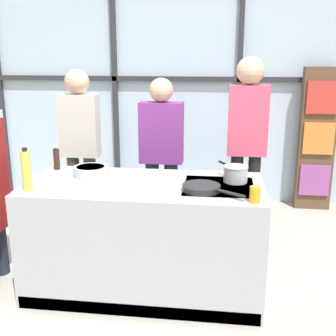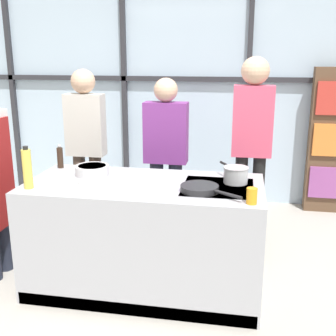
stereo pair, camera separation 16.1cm
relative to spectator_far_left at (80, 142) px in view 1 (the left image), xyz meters
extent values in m
plane|color=#ADA89E|center=(0.81, -0.93, -0.99)|extent=(18.00, 18.00, 0.00)
cube|color=silver|center=(0.81, 1.33, 0.41)|extent=(6.40, 0.04, 2.80)
cube|color=#2D2D33|center=(0.81, 1.28, 0.55)|extent=(6.40, 0.06, 0.06)
cube|color=#2D2D33|center=(-1.49, 1.28, 0.41)|extent=(0.06, 0.06, 2.80)
cube|color=#2D2D33|center=(0.05, 1.28, 0.41)|extent=(0.06, 0.06, 2.80)
cube|color=#2D2D33|center=(1.58, 1.28, 0.41)|extent=(0.06, 0.06, 2.80)
cube|color=brown|center=(2.52, 1.15, -0.14)|extent=(0.41, 0.16, 1.70)
cube|color=#994C93|center=(2.52, 1.05, -0.62)|extent=(0.35, 0.03, 0.37)
cube|color=orange|center=(2.52, 1.05, -0.11)|extent=(0.35, 0.03, 0.37)
cube|color=red|center=(2.52, 1.05, 0.36)|extent=(0.35, 0.03, 0.37)
cube|color=#A8AAB2|center=(0.81, -0.93, -0.55)|extent=(1.81, 0.85, 0.88)
cube|color=black|center=(1.38, -0.93, -0.12)|extent=(0.52, 0.52, 0.01)
cube|color=black|center=(0.81, -1.34, -0.94)|extent=(1.77, 0.03, 0.10)
cylinder|color=#38383D|center=(1.25, -1.06, -0.12)|extent=(0.13, 0.13, 0.01)
cylinder|color=#38383D|center=(1.50, -1.06, -0.12)|extent=(0.13, 0.13, 0.01)
cylinder|color=#38383D|center=(1.25, -0.81, -0.12)|extent=(0.13, 0.13, 0.01)
cylinder|color=#38383D|center=(1.50, -0.81, -0.12)|extent=(0.13, 0.13, 0.01)
cylinder|color=#47382D|center=(0.09, 0.00, -0.57)|extent=(0.12, 0.12, 0.85)
cylinder|color=#47382D|center=(-0.09, 0.00, -0.57)|extent=(0.12, 0.12, 0.85)
cube|color=beige|center=(0.00, 0.00, 0.16)|extent=(0.38, 0.17, 0.61)
sphere|color=#D8AD8C|center=(0.00, 0.00, 0.59)|extent=(0.24, 0.24, 0.24)
cylinder|color=#232838|center=(0.91, 0.00, -0.59)|extent=(0.13, 0.13, 0.81)
cylinder|color=#232838|center=(0.72, 0.00, -0.59)|extent=(0.13, 0.13, 0.81)
cube|color=#7A3384|center=(0.81, 0.00, 0.11)|extent=(0.42, 0.19, 0.58)
sphere|color=#D8AD8C|center=(0.81, 0.00, 0.52)|extent=(0.23, 0.23, 0.23)
cylinder|color=black|center=(1.71, 0.00, -0.54)|extent=(0.12, 0.12, 0.91)
cylinder|color=black|center=(1.55, 0.00, -0.54)|extent=(0.12, 0.12, 0.91)
cube|color=#DB4C6B|center=(1.63, 0.00, 0.24)|extent=(0.37, 0.16, 0.65)
sphere|color=#D8AD8C|center=(1.63, 0.00, 0.70)|extent=(0.25, 0.25, 0.25)
cylinder|color=#232326|center=(1.25, -1.06, -0.09)|extent=(0.28, 0.28, 0.04)
cylinder|color=#B26B2D|center=(1.25, -1.06, -0.07)|extent=(0.22, 0.22, 0.01)
cylinder|color=#232326|center=(1.46, -1.19, -0.08)|extent=(0.20, 0.14, 0.02)
cylinder|color=silver|center=(1.50, -0.81, -0.05)|extent=(0.18, 0.18, 0.13)
cylinder|color=silver|center=(1.50, -0.81, 0.01)|extent=(0.19, 0.19, 0.01)
cylinder|color=black|center=(1.42, -0.65, -0.01)|extent=(0.10, 0.15, 0.02)
cylinder|color=white|center=(0.44, -0.99, -0.10)|extent=(0.25, 0.25, 0.01)
cylinder|color=silver|center=(0.35, -0.79, -0.07)|extent=(0.28, 0.28, 0.08)
cylinder|color=#4C4C51|center=(0.35, -0.79, -0.04)|extent=(0.23, 0.23, 0.01)
cylinder|color=#E0CC4C|center=(0.01, -1.20, 0.03)|extent=(0.07, 0.07, 0.29)
cylinder|color=black|center=(0.01, -1.20, 0.19)|extent=(0.04, 0.04, 0.02)
cylinder|color=#332319|center=(0.00, -0.62, -0.02)|extent=(0.05, 0.05, 0.18)
sphere|color=#B2B2B7|center=(0.00, -0.62, 0.08)|extent=(0.03, 0.03, 0.03)
cylinder|color=orange|center=(1.62, -1.25, -0.06)|extent=(0.07, 0.07, 0.11)
camera|label=1|loc=(1.38, -3.95, 0.84)|focal=45.00mm
camera|label=2|loc=(1.54, -3.93, 0.84)|focal=45.00mm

